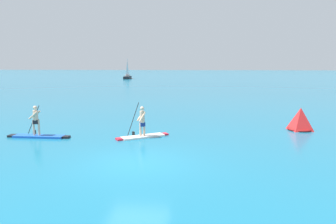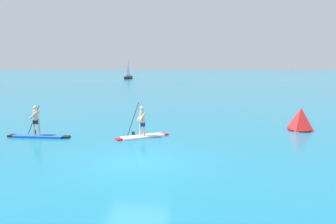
# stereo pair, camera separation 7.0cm
# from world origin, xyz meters

# --- Properties ---
(ground) EXTENTS (440.00, 440.00, 0.00)m
(ground) POSITION_xyz_m (0.00, 0.00, 0.00)
(ground) COLOR #196B8C
(paddleboarder_near_left) EXTENTS (3.37, 0.82, 1.73)m
(paddleboarder_near_left) POSITION_xyz_m (-6.19, 3.64, 0.34)
(paddleboarder_near_left) COLOR blue
(paddleboarder_near_left) RESTS_ON ground
(paddleboarder_mid_center) EXTENTS (2.66, 1.99, 1.90)m
(paddleboarder_mid_center) POSITION_xyz_m (-0.66, 4.31, 0.39)
(paddleboarder_mid_center) COLOR white
(paddleboarder_mid_center) RESTS_ON ground
(race_marker_buoy) EXTENTS (1.60, 1.60, 1.34)m
(race_marker_buoy) POSITION_xyz_m (8.26, 7.25, 0.60)
(race_marker_buoy) COLOR red
(race_marker_buoy) RESTS_ON ground
(sailboat_left_horizon) EXTENTS (2.47, 6.37, 5.46)m
(sailboat_left_horizon) POSITION_xyz_m (-18.70, 73.39, 0.69)
(sailboat_left_horizon) COLOR black
(sailboat_left_horizon) RESTS_ON ground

